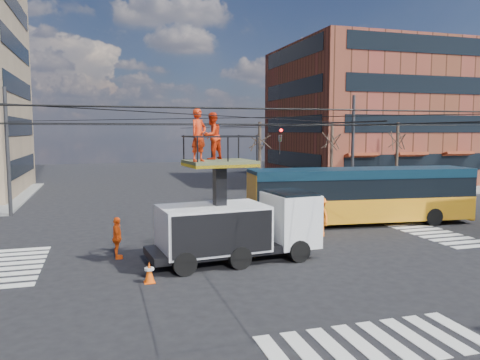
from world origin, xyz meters
The scene contains 13 objects.
ground centered at (0.00, 0.00, 0.00)m, with size 120.00×120.00×0.00m, color black.
sidewalk_ne centered at (21.00, 21.00, 0.06)m, with size 18.00×18.00×0.12m, color slate.
crosswalks centered at (0.00, 0.00, 0.01)m, with size 22.40×22.40×0.02m, color silver, non-canonical shape.
building_ne centered at (21.98, 23.98, 7.00)m, with size 20.06×16.06×14.00m.
overhead_network centered at (-0.07, 0.40, 4.29)m, with size 24.24×24.24×8.00m.
tree_a centered at (5.00, 13.50, 4.63)m, with size 2.00×2.00×6.00m.
tree_b centered at (11.00, 13.50, 4.63)m, with size 2.00×2.00×6.00m.
tree_c centered at (17.00, 13.50, 4.63)m, with size 2.00×2.00×6.00m.
utility_truck centered at (-1.17, -1.73, 2.03)m, with size 7.19×3.19×6.14m.
city_bus centered at (7.66, 3.46, 1.73)m, with size 13.02×3.82×3.20m.
traffic_cone centered at (-4.96, -3.59, 0.38)m, with size 0.36×0.36×0.76m, color #FD530A.
worker_ground centered at (-5.92, -0.07, 0.88)m, with size 1.03×0.43×1.76m, color #E34D0E.
flagger centered at (4.06, 1.30, 1.01)m, with size 1.30×0.75×2.01m, color orange.
Camera 1 is at (-6.46, -19.81, 5.31)m, focal length 35.00 mm.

